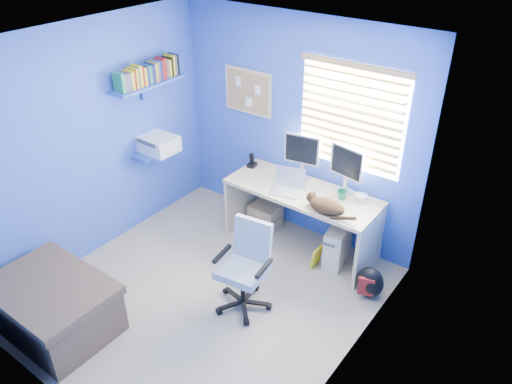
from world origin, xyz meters
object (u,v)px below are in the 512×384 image
Objects in this scene: desk at (301,219)px; laptop at (287,183)px; cat at (327,206)px; tower_pc at (338,245)px; office_chair at (245,277)px.

desk is 0.51m from laptop.
cat is 0.63m from tower_pc.
laptop reaches higher than desk.
laptop is at bearing -178.11° from cat.
cat is at bearing -113.70° from tower_pc.
office_chair is (0.07, -1.11, -0.04)m from desk.
office_chair is at bearing -86.54° from desk.
office_chair is at bearing -119.67° from tower_pc.
tower_pc is at bearing -2.79° from laptop.
laptop is at bearing 100.88° from office_chair.
office_chair reaches higher than tower_pc.
desk is 3.77× the size of tower_pc.
desk is at bearing 170.91° from tower_pc.
desk is 5.14× the size of laptop.
cat is (0.54, -0.09, -0.04)m from laptop.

